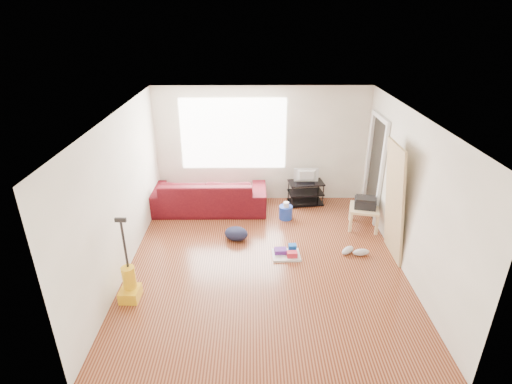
{
  "coord_description": "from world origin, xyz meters",
  "views": [
    {
      "loc": [
        -0.2,
        -5.63,
        3.89
      ],
      "look_at": [
        -0.14,
        0.6,
        1.02
      ],
      "focal_mm": 28.0,
      "sensor_mm": 36.0,
      "label": 1
    }
  ],
  "objects_px": {
    "side_table": "(364,210)",
    "cleaning_tray": "(287,253)",
    "bucket": "(285,218)",
    "vacuum": "(129,284)",
    "sofa": "(209,209)",
    "tv_stand": "(306,193)",
    "backpack": "(236,239)"
  },
  "relations": [
    {
      "from": "sofa",
      "to": "vacuum",
      "type": "xyz_separation_m",
      "value": [
        -0.86,
        -2.85,
        0.24
      ]
    },
    {
      "from": "side_table",
      "to": "vacuum",
      "type": "xyz_separation_m",
      "value": [
        -3.95,
        -2.07,
        -0.12
      ]
    },
    {
      "from": "sofa",
      "to": "bucket",
      "type": "bearing_deg",
      "value": 165.65
    },
    {
      "from": "bucket",
      "to": "cleaning_tray",
      "type": "distance_m",
      "value": 1.36
    },
    {
      "from": "sofa",
      "to": "backpack",
      "type": "relative_size",
      "value": 5.58
    },
    {
      "from": "side_table",
      "to": "vacuum",
      "type": "distance_m",
      "value": 4.46
    },
    {
      "from": "cleaning_tray",
      "to": "backpack",
      "type": "distance_m",
      "value": 1.05
    },
    {
      "from": "side_table",
      "to": "cleaning_tray",
      "type": "height_order",
      "value": "side_table"
    },
    {
      "from": "backpack",
      "to": "vacuum",
      "type": "distance_m",
      "value": 2.22
    },
    {
      "from": "side_table",
      "to": "bucket",
      "type": "distance_m",
      "value": 1.57
    },
    {
      "from": "sofa",
      "to": "tv_stand",
      "type": "distance_m",
      "value": 2.13
    },
    {
      "from": "sofa",
      "to": "cleaning_tray",
      "type": "xyz_separation_m",
      "value": [
        1.53,
        -1.77,
        0.05
      ]
    },
    {
      "from": "sofa",
      "to": "backpack",
      "type": "xyz_separation_m",
      "value": [
        0.64,
        -1.22,
        0.0
      ]
    },
    {
      "from": "tv_stand",
      "to": "sofa",
      "type": "bearing_deg",
      "value": 179.89
    },
    {
      "from": "sofa",
      "to": "side_table",
      "type": "bearing_deg",
      "value": 165.82
    },
    {
      "from": "cleaning_tray",
      "to": "backpack",
      "type": "bearing_deg",
      "value": 148.42
    },
    {
      "from": "bucket",
      "to": "cleaning_tray",
      "type": "relative_size",
      "value": 0.55
    },
    {
      "from": "sofa",
      "to": "cleaning_tray",
      "type": "distance_m",
      "value": 2.34
    },
    {
      "from": "tv_stand",
      "to": "vacuum",
      "type": "xyz_separation_m",
      "value": [
        -2.95,
        -3.12,
        -0.02
      ]
    },
    {
      "from": "side_table",
      "to": "tv_stand",
      "type": "bearing_deg",
      "value": 133.5
    },
    {
      "from": "vacuum",
      "to": "bucket",
      "type": "bearing_deg",
      "value": 46.38
    },
    {
      "from": "bucket",
      "to": "vacuum",
      "type": "height_order",
      "value": "vacuum"
    },
    {
      "from": "tv_stand",
      "to": "side_table",
      "type": "xyz_separation_m",
      "value": [
        1.0,
        -1.05,
        0.1
      ]
    },
    {
      "from": "tv_stand",
      "to": "side_table",
      "type": "bearing_deg",
      "value": -53.96
    },
    {
      "from": "side_table",
      "to": "vacuum",
      "type": "relative_size",
      "value": 0.48
    },
    {
      "from": "tv_stand",
      "to": "cleaning_tray",
      "type": "height_order",
      "value": "tv_stand"
    },
    {
      "from": "side_table",
      "to": "cleaning_tray",
      "type": "relative_size",
      "value": 1.28
    },
    {
      "from": "bucket",
      "to": "backpack",
      "type": "distance_m",
      "value": 1.27
    },
    {
      "from": "side_table",
      "to": "vacuum",
      "type": "height_order",
      "value": "vacuum"
    },
    {
      "from": "cleaning_tray",
      "to": "vacuum",
      "type": "bearing_deg",
      "value": -155.7
    },
    {
      "from": "sofa",
      "to": "bucket",
      "type": "xyz_separation_m",
      "value": [
        1.61,
        -0.41,
        0.0
      ]
    },
    {
      "from": "side_table",
      "to": "bucket",
      "type": "height_order",
      "value": "side_table"
    }
  ]
}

